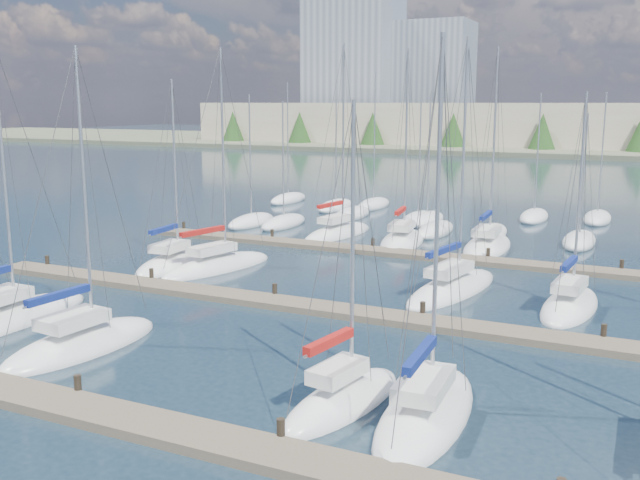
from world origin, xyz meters
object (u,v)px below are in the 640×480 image
at_px(sailboat_n, 338,233).
at_px(sailboat_e, 426,413).
at_px(sailboat_c, 82,344).
at_px(sailboat_l, 570,306).
at_px(sailboat_i, 217,266).
at_px(sailboat_p, 487,246).
at_px(sailboat_h, 173,264).
at_px(sailboat_d, 343,401).
at_px(sailboat_o, 402,241).
at_px(sailboat_k, 452,288).
at_px(sailboat_b, 1,320).

height_order(sailboat_n, sailboat_e, sailboat_n).
height_order(sailboat_c, sailboat_l, sailboat_c).
xyz_separation_m(sailboat_i, sailboat_p, (13.63, 13.43, -0.01)).
relative_size(sailboat_h, sailboat_d, 1.12).
distance_m(sailboat_o, sailboat_l, 18.13).
height_order(sailboat_p, sailboat_o, sailboat_p).
relative_size(sailboat_h, sailboat_e, 0.95).
xyz_separation_m(sailboat_h, sailboat_c, (5.80, -13.95, 0.00)).
height_order(sailboat_h, sailboat_c, sailboat_c).
xyz_separation_m(sailboat_i, sailboat_c, (2.91, -14.54, -0.01)).
xyz_separation_m(sailboat_h, sailboat_n, (4.95, 14.18, 0.02)).
bearing_deg(sailboat_e, sailboat_p, 95.87).
xyz_separation_m(sailboat_i, sailboat_h, (-2.89, -0.59, -0.01)).
bearing_deg(sailboat_k, sailboat_l, 3.15).
xyz_separation_m(sailboat_k, sailboat_l, (6.15, -0.78, -0.01)).
xyz_separation_m(sailboat_i, sailboat_o, (7.57, 12.78, -0.00)).
height_order(sailboat_n, sailboat_l, sailboat_n).
bearing_deg(sailboat_h, sailboat_n, 66.87).
bearing_deg(sailboat_p, sailboat_b, -123.42).
distance_m(sailboat_n, sailboat_b, 27.65).
height_order(sailboat_c, sailboat_e, sailboat_c).
distance_m(sailboat_n, sailboat_d, 31.53).
bearing_deg(sailboat_n, sailboat_d, -57.48).
bearing_deg(sailboat_k, sailboat_b, -129.58).
bearing_deg(sailboat_l, sailboat_b, -145.31).
relative_size(sailboat_o, sailboat_l, 1.28).
bearing_deg(sailboat_k, sailboat_i, -165.67).
distance_m(sailboat_l, sailboat_e, 15.31).
distance_m(sailboat_k, sailboat_h, 17.46).
relative_size(sailboat_i, sailboat_e, 1.09).
bearing_deg(sailboat_b, sailboat_i, 77.70).
bearing_deg(sailboat_i, sailboat_l, 14.37).
bearing_deg(sailboat_d, sailboat_c, -173.01).
bearing_deg(sailboat_i, sailboat_o, 73.11).
height_order(sailboat_n, sailboat_d, sailboat_n).
bearing_deg(sailboat_n, sailboat_o, -0.27).
bearing_deg(sailboat_p, sailboat_e, -83.37).
xyz_separation_m(sailboat_p, sailboat_n, (-11.58, 0.16, 0.01)).
relative_size(sailboat_k, sailboat_o, 0.97).
distance_m(sailboat_n, sailboat_l, 22.90).
relative_size(sailboat_p, sailboat_n, 0.96).
height_order(sailboat_d, sailboat_e, sailboat_e).
relative_size(sailboat_h, sailboat_c, 0.94).
distance_m(sailboat_k, sailboat_b, 22.70).
bearing_deg(sailboat_h, sailboat_b, -93.91).
xyz_separation_m(sailboat_i, sailboat_b, (-2.89, -13.61, -0.02)).
distance_m(sailboat_i, sailboat_p, 19.14).
height_order(sailboat_h, sailboat_p, sailboat_p).
distance_m(sailboat_o, sailboat_b, 28.38).
bearing_deg(sailboat_p, sailboat_o, -175.82).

